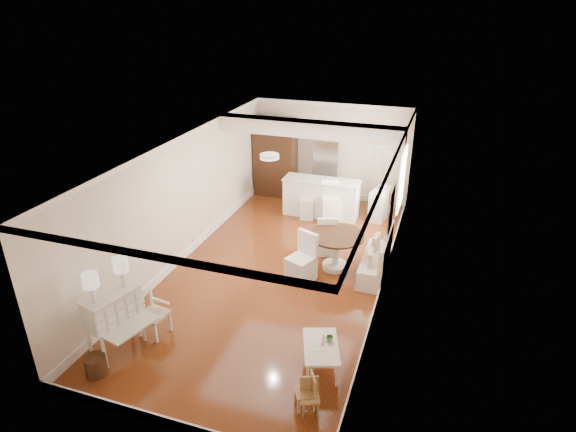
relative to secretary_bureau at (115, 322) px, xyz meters
The scene contains 20 objects.
room 4.29m from the secretary_bureau, 64.62° to the left, with size 9.00×9.04×2.82m.
secretary_bureau is the anchor object (origin of this frame).
gustavian_armchair 0.69m from the secretary_bureau, 60.22° to the left, with size 0.48×0.48×0.84m, color white.
wicker_basket 0.72m from the secretary_bureau, 88.55° to the right, with size 0.34×0.34×0.34m, color #482B16.
kids_table 3.43m from the secretary_bureau, 11.20° to the left, with size 0.55×0.91×0.45m, color white.
kids_chair_a 3.36m from the secretary_bureau, ahead, with size 0.28×0.28×0.58m, color #AE864F.
kids_chair_b 3.35m from the secretary_bureau, 13.10° to the left, with size 0.24×0.24×0.50m, color #946743.
kids_chair_c 3.46m from the secretary_bureau, ahead, with size 0.27×0.27×0.55m, color #AB7F4E.
banquette 5.33m from the secretary_bureau, 46.14° to the left, with size 0.52×1.60×0.98m, color silver.
dining_table 4.75m from the secretary_bureau, 53.39° to the left, with size 1.21×1.21×0.83m, color #422515.
slip_chair_near 3.84m from the secretary_bureau, 54.04° to the left, with size 0.50×0.52×1.05m, color white.
slip_chair_far 5.08m from the secretary_bureau, 60.96° to the left, with size 0.46×0.48×0.97m, color white.
breakfast_counter 6.69m from the secretary_bureau, 74.38° to the left, with size 2.05×0.65×1.03m, color white.
bar_stool_left 6.32m from the secretary_bureau, 76.16° to the left, with size 0.36×0.36×0.89m, color silver.
bar_stool_right 6.51m from the secretary_bureau, 70.99° to the left, with size 0.44×0.44×1.10m, color white.
pantry_cabinet 7.54m from the secretary_bureau, 89.24° to the left, with size 1.20×0.60×2.30m, color #381E11.
fridge 7.76m from the secretary_bureau, 75.05° to the left, with size 0.75×0.65×1.80m, color silver.
sideboard 7.57m from the secretary_bureau, 63.69° to the left, with size 0.39×0.87×0.83m, color silver.
pencil_cup 3.55m from the secretary_bureau, 13.40° to the left, with size 0.11×0.11×0.09m, color #599A5F.
branch_vase 7.61m from the secretary_bureau, 63.52° to the left, with size 0.21×0.21×0.22m, color silver.
Camera 1 is at (3.08, -8.57, 5.48)m, focal length 30.00 mm.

